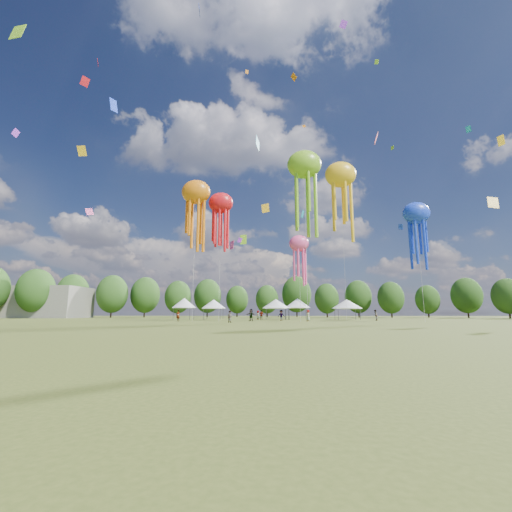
{
  "coord_description": "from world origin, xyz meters",
  "views": [
    {
      "loc": [
        -0.71,
        -13.21,
        1.2
      ],
      "look_at": [
        -2.67,
        15.0,
        6.0
      ],
      "focal_mm": 23.72,
      "sensor_mm": 36.0,
      "label": 1
    }
  ],
  "objects": [
    {
      "name": "spectator_near",
      "position": [
        -7.25,
        31.38,
        0.77
      ],
      "size": [
        0.94,
        0.92,
        1.53
      ],
      "primitive_type": "imported",
      "rotation": [
        0.0,
        0.0,
        2.46
      ],
      "color": "gray",
      "rests_on": "ground"
    },
    {
      "name": "ground",
      "position": [
        0.0,
        0.0,
        0.0
      ],
      "size": [
        300.0,
        300.0,
        0.0
      ],
      "primitive_type": "plane",
      "color": "#384416",
      "rests_on": "ground"
    },
    {
      "name": "festival_tents",
      "position": [
        -2.76,
        53.3,
        3.05
      ],
      "size": [
        36.0,
        9.7,
        4.16
      ],
      "color": "#47474C",
      "rests_on": "ground"
    },
    {
      "name": "spectators_far",
      "position": [
        -0.75,
        44.21,
        0.89
      ],
      "size": [
        32.14,
        18.79,
        1.88
      ],
      "color": "gray",
      "rests_on": "ground"
    },
    {
      "name": "small_kites",
      "position": [
        -0.98,
        41.71,
        29.2
      ],
      "size": [
        77.67,
        56.62,
        40.98
      ],
      "color": "red",
      "rests_on": "ground"
    },
    {
      "name": "hangar",
      "position": [
        -72.0,
        72.0,
        4.0
      ],
      "size": [
        40.0,
        12.0,
        8.0
      ],
      "primitive_type": "cube",
      "color": "gray",
      "rests_on": "ground"
    },
    {
      "name": "show_kites",
      "position": [
        2.84,
        40.4,
        19.83
      ],
      "size": [
        36.31,
        18.42,
        29.75
      ],
      "color": "red",
      "rests_on": "ground"
    },
    {
      "name": "treeline",
      "position": [
        -3.87,
        62.51,
        6.54
      ],
      "size": [
        201.57,
        95.24,
        13.43
      ],
      "color": "#38281C",
      "rests_on": "ground"
    }
  ]
}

